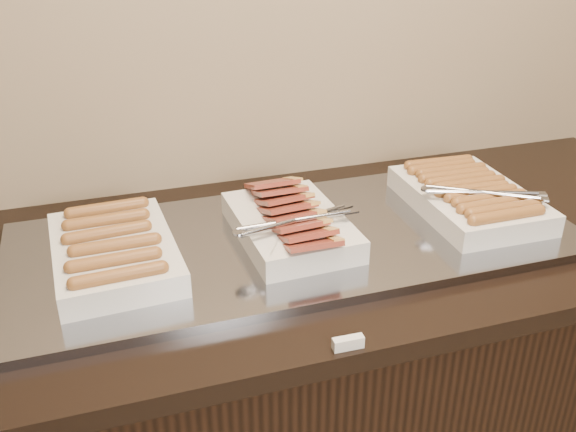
# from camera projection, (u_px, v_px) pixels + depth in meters

# --- Properties ---
(counter) EXTENTS (2.06, 0.76, 0.90)m
(counter) POSITION_uv_depth(u_px,v_px,m) (293.00, 402.00, 1.58)
(counter) COLOR black
(counter) RESTS_ON ground
(warming_tray) EXTENTS (1.20, 0.50, 0.02)m
(warming_tray) POSITION_uv_depth(u_px,v_px,m) (297.00, 240.00, 1.37)
(warming_tray) COLOR gray
(warming_tray) RESTS_ON counter
(dish_left) EXTENTS (0.24, 0.35, 0.07)m
(dish_left) POSITION_uv_depth(u_px,v_px,m) (114.00, 251.00, 1.25)
(dish_left) COLOR silver
(dish_left) RESTS_ON warming_tray
(dish_center) EXTENTS (0.27, 0.34, 0.09)m
(dish_center) POSITION_uv_depth(u_px,v_px,m) (291.00, 223.00, 1.34)
(dish_center) COLOR silver
(dish_center) RESTS_ON warming_tray
(dish_right) EXTENTS (0.26, 0.36, 0.08)m
(dish_right) POSITION_uv_depth(u_px,v_px,m) (470.00, 196.00, 1.46)
(dish_right) COLOR silver
(dish_right) RESTS_ON warming_tray
(label_holder) EXTENTS (0.05, 0.02, 0.02)m
(label_holder) POSITION_uv_depth(u_px,v_px,m) (348.00, 343.00, 1.06)
(label_holder) COLOR silver
(label_holder) RESTS_ON counter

